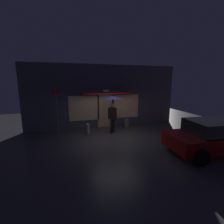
{
  "coord_description": "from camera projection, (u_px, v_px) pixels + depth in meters",
  "views": [
    {
      "loc": [
        -2.64,
        -7.91,
        3.03
      ],
      "look_at": [
        0.02,
        0.83,
        1.27
      ],
      "focal_mm": 25.48,
      "sensor_mm": 36.0,
      "label": 1
    }
  ],
  "objects": [
    {
      "name": "building_facade",
      "position": [
        105.0,
        97.0,
        10.57
      ],
      "size": [
        10.11,
        1.0,
        4.1
      ],
      "color": "#4C4C56",
      "rests_on": "ground"
    },
    {
      "name": "parked_car",
      "position": [
        214.0,
        136.0,
        6.81
      ],
      "size": [
        4.16,
        2.23,
        1.42
      ],
      "rotation": [
        0.0,
        0.0,
        -0.08
      ],
      "color": "maroon",
      "rests_on": "ground"
    },
    {
      "name": "ground_plane",
      "position": [
        116.0,
        137.0,
        8.76
      ],
      "size": [
        18.0,
        18.0,
        0.0
      ],
      "primitive_type": "plane",
      "color": "#423F44"
    },
    {
      "name": "sidewalk_bollard",
      "position": [
        88.0,
        129.0,
        9.28
      ],
      "size": [
        0.21,
        0.21,
        0.61
      ],
      "primitive_type": "cylinder",
      "color": "#9E998E",
      "rests_on": "ground"
    },
    {
      "name": "street_sign_post",
      "position": [
        57.0,
        109.0,
        8.79
      ],
      "size": [
        0.4,
        0.07,
        2.7
      ],
      "color": "#595B60",
      "rests_on": "ground"
    },
    {
      "name": "person_with_umbrella",
      "position": [
        112.0,
        105.0,
        9.23
      ],
      "size": [
        1.17,
        1.17,
        2.21
      ],
      "rotation": [
        0.0,
        0.0,
        2.29
      ],
      "color": "black",
      "rests_on": "ground"
    },
    {
      "name": "sidewalk_bollard_2",
      "position": [
        127.0,
        123.0,
        10.58
      ],
      "size": [
        0.3,
        0.3,
        0.57
      ],
      "primitive_type": "cylinder",
      "color": "slate",
      "rests_on": "ground"
    }
  ]
}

